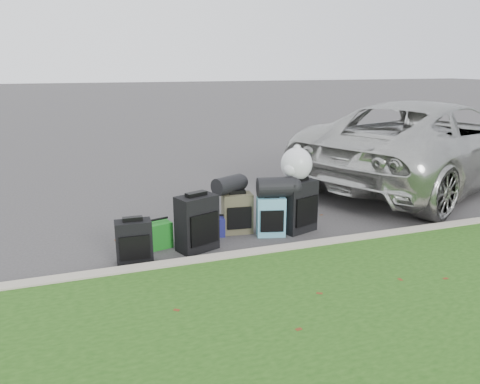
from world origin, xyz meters
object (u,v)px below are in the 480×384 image
object	(u,v)px
suitcase_olive	(237,213)
suitcase_large_black_right	(299,206)
suv	(427,143)
suitcase_teal	(271,216)
suitcase_large_black_left	(197,223)
tote_navy	(216,227)
tote_green	(159,235)
suitcase_small_black	(134,242)

from	to	relation	value
suitcase_olive	suitcase_large_black_right	xyz separation A→B (m)	(0.84, -0.23, 0.09)
suv	suitcase_teal	bearing A→B (deg)	89.01
suitcase_large_black_left	tote_navy	distance (m)	0.59
suv	suitcase_large_black_left	size ratio (longest dim) A/B	8.24
suitcase_large_black_right	tote_green	distance (m)	2.00
suitcase_olive	tote_navy	bearing A→B (deg)	-166.93
suitcase_teal	suitcase_small_black	bearing A→B (deg)	-155.59
tote_navy	suitcase_small_black	bearing A→B (deg)	-143.43
tote_green	suitcase_large_black_left	bearing A→B (deg)	-43.70
suitcase_small_black	suitcase_olive	bearing A→B (deg)	23.86
suv	suitcase_large_black_right	bearing A→B (deg)	90.93
suitcase_olive	suitcase_teal	xyz separation A→B (m)	(0.40, -0.27, -0.01)
tote_navy	suitcase_large_black_left	bearing A→B (deg)	-120.98
suitcase_olive	suitcase_large_black_right	distance (m)	0.88
suitcase_olive	suitcase_large_black_left	bearing A→B (deg)	-140.89
suitcase_small_black	suitcase_teal	world-z (taller)	suitcase_teal
suitcase_teal	suitcase_large_black_right	bearing A→B (deg)	19.97
suitcase_large_black_left	suitcase_olive	distance (m)	0.83
suv	suitcase_olive	world-z (taller)	suv
suitcase_small_black	suitcase_large_black_left	distance (m)	0.83
suitcase_large_black_right	tote_green	bearing A→B (deg)	159.71
suitcase_olive	suitcase_teal	size ratio (longest dim) A/B	1.03
suv	suitcase_olive	xyz separation A→B (m)	(-4.44, -1.39, -0.54)
suitcase_small_black	tote_navy	distance (m)	1.31
suitcase_large_black_right	suitcase_small_black	bearing A→B (deg)	169.60
suitcase_olive	tote_navy	xyz separation A→B (m)	(-0.33, -0.04, -0.15)
suitcase_small_black	suitcase_large_black_left	size ratio (longest dim) A/B	0.74
suitcase_olive	tote_green	xyz separation A→B (m)	(-1.15, -0.19, -0.11)
suitcase_large_black_left	tote_green	bearing A→B (deg)	130.56
suitcase_large_black_left	tote_green	world-z (taller)	suitcase_large_black_left
tote_navy	suv	bearing A→B (deg)	28.24
tote_green	tote_navy	world-z (taller)	tote_green
suitcase_large_black_left	suitcase_teal	xyz separation A→B (m)	(1.10, 0.17, -0.08)
tote_green	tote_navy	bearing A→B (deg)	-4.07
suv	suitcase_small_black	world-z (taller)	suv
suitcase_small_black	suitcase_teal	xyz separation A→B (m)	(1.91, 0.32, 0.01)
tote_navy	suitcase_teal	bearing A→B (deg)	-6.50
suitcase_large_black_left	tote_green	size ratio (longest dim) A/B	2.10
suitcase_teal	tote_navy	world-z (taller)	suitcase_teal
suitcase_teal	suitcase_large_black_right	xyz separation A→B (m)	(0.44, 0.04, 0.09)
tote_navy	suitcase_olive	bearing A→B (deg)	17.69
suv	tote_navy	size ratio (longest dim) A/B	22.88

